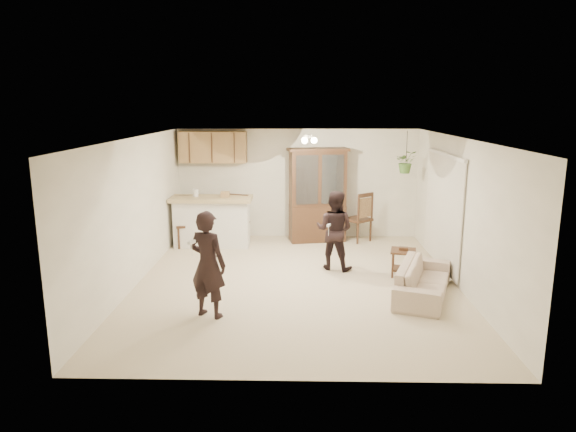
{
  "coord_description": "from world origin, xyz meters",
  "views": [
    {
      "loc": [
        0.05,
        -8.48,
        3.04
      ],
      "look_at": [
        -0.15,
        0.4,
        1.1
      ],
      "focal_mm": 32.0,
      "sensor_mm": 36.0,
      "label": 1
    }
  ],
  "objects_px": {
    "adult": "(208,257)",
    "chair_hutch_right": "(358,227)",
    "china_hutch": "(317,196)",
    "child": "(334,234)",
    "chair_hutch_left": "(235,232)",
    "sofa": "(424,274)",
    "side_table": "(403,262)",
    "chair_bar": "(187,232)"
  },
  "relations": [
    {
      "from": "adult",
      "to": "child",
      "type": "height_order",
      "value": "adult"
    },
    {
      "from": "sofa",
      "to": "side_table",
      "type": "height_order",
      "value": "sofa"
    },
    {
      "from": "china_hutch",
      "to": "chair_hutch_left",
      "type": "bearing_deg",
      "value": -176.27
    },
    {
      "from": "chair_hutch_left",
      "to": "side_table",
      "type": "bearing_deg",
      "value": -12.09
    },
    {
      "from": "adult",
      "to": "side_table",
      "type": "bearing_deg",
      "value": -125.73
    },
    {
      "from": "sofa",
      "to": "chair_hutch_left",
      "type": "height_order",
      "value": "chair_hutch_left"
    },
    {
      "from": "china_hutch",
      "to": "sofa",
      "type": "bearing_deg",
      "value": -75.37
    },
    {
      "from": "chair_hutch_left",
      "to": "china_hutch",
      "type": "bearing_deg",
      "value": 33.11
    },
    {
      "from": "adult",
      "to": "chair_bar",
      "type": "height_order",
      "value": "adult"
    },
    {
      "from": "adult",
      "to": "china_hutch",
      "type": "bearing_deg",
      "value": -88.03
    },
    {
      "from": "side_table",
      "to": "chair_hutch_right",
      "type": "distance_m",
      "value": 2.5
    },
    {
      "from": "chair_bar",
      "to": "sofa",
      "type": "bearing_deg",
      "value": -51.0
    },
    {
      "from": "adult",
      "to": "chair_hutch_left",
      "type": "bearing_deg",
      "value": -64.94
    },
    {
      "from": "china_hutch",
      "to": "chair_hutch_right",
      "type": "bearing_deg",
      "value": -10.03
    },
    {
      "from": "chair_hutch_left",
      "to": "sofa",
      "type": "bearing_deg",
      "value": -22.06
    },
    {
      "from": "chair_bar",
      "to": "chair_hutch_right",
      "type": "height_order",
      "value": "chair_hutch_right"
    },
    {
      "from": "child",
      "to": "chair_bar",
      "type": "distance_m",
      "value": 3.47
    },
    {
      "from": "child",
      "to": "china_hutch",
      "type": "height_order",
      "value": "china_hutch"
    },
    {
      "from": "adult",
      "to": "chair_hutch_right",
      "type": "distance_m",
      "value": 5.09
    },
    {
      "from": "child",
      "to": "chair_hutch_left",
      "type": "relative_size",
      "value": 1.22
    },
    {
      "from": "sofa",
      "to": "china_hutch",
      "type": "xyz_separation_m",
      "value": [
        -1.6,
        3.42,
        0.67
      ]
    },
    {
      "from": "adult",
      "to": "side_table",
      "type": "distance_m",
      "value": 3.76
    },
    {
      "from": "sofa",
      "to": "adult",
      "type": "relative_size",
      "value": 1.04
    },
    {
      "from": "child",
      "to": "chair_hutch_left",
      "type": "bearing_deg",
      "value": -16.35
    },
    {
      "from": "adult",
      "to": "side_table",
      "type": "height_order",
      "value": "adult"
    },
    {
      "from": "sofa",
      "to": "chair_hutch_right",
      "type": "bearing_deg",
      "value": 31.19
    },
    {
      "from": "sofa",
      "to": "child",
      "type": "distance_m",
      "value": 1.96
    },
    {
      "from": "adult",
      "to": "chair_bar",
      "type": "bearing_deg",
      "value": -49.56
    },
    {
      "from": "child",
      "to": "side_table",
      "type": "height_order",
      "value": "child"
    },
    {
      "from": "adult",
      "to": "side_table",
      "type": "relative_size",
      "value": 3.37
    },
    {
      "from": "sofa",
      "to": "child",
      "type": "bearing_deg",
      "value": 64.33
    },
    {
      "from": "sofa",
      "to": "side_table",
      "type": "relative_size",
      "value": 3.5
    },
    {
      "from": "china_hutch",
      "to": "side_table",
      "type": "distance_m",
      "value": 2.94
    },
    {
      "from": "china_hutch",
      "to": "chair_hutch_left",
      "type": "distance_m",
      "value": 2.0
    },
    {
      "from": "sofa",
      "to": "chair_hutch_right",
      "type": "distance_m",
      "value": 3.49
    },
    {
      "from": "side_table",
      "to": "chair_bar",
      "type": "bearing_deg",
      "value": 156.28
    },
    {
      "from": "child",
      "to": "chair_hutch_right",
      "type": "xyz_separation_m",
      "value": [
        0.67,
        2.04,
        -0.36
      ]
    },
    {
      "from": "chair_bar",
      "to": "chair_hutch_right",
      "type": "bearing_deg",
      "value": -9.98
    },
    {
      "from": "adult",
      "to": "chair_hutch_left",
      "type": "relative_size",
      "value": 1.62
    },
    {
      "from": "chair_hutch_right",
      "to": "child",
      "type": "bearing_deg",
      "value": 32.74
    },
    {
      "from": "sofa",
      "to": "chair_bar",
      "type": "bearing_deg",
      "value": 76.94
    },
    {
      "from": "adult",
      "to": "chair_hutch_right",
      "type": "relative_size",
      "value": 1.6
    }
  ]
}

